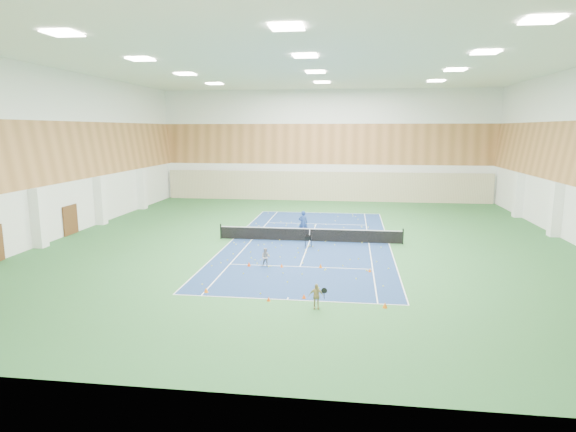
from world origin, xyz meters
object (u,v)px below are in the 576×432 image
Objects in this scene: coach at (303,223)px; tennis_net at (310,234)px; child_apron at (316,296)px; ball_cart at (308,242)px; child_court at (266,257)px.

tennis_net is at bearing 106.97° from coach.
coach is 1.63× the size of child_apron.
child_apron reaches higher than ball_cart.
child_apron reaches higher than child_court.
coach reaches higher than tennis_net.
ball_cart is (0.73, -3.73, -0.52)m from coach.
coach is at bearing 108.33° from tennis_net.
child_court is at bearing -106.32° from tennis_net.
tennis_net is at bearing 73.90° from child_court.
child_apron is (2.05, -14.75, -0.36)m from coach.
coach is at bearing 81.76° from child_court.
tennis_net is 11.32× the size of child_apron.
child_court reaches higher than ball_cart.
tennis_net is 2.13m from coach.
child_apron is at bearing -83.41° from ball_cart.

